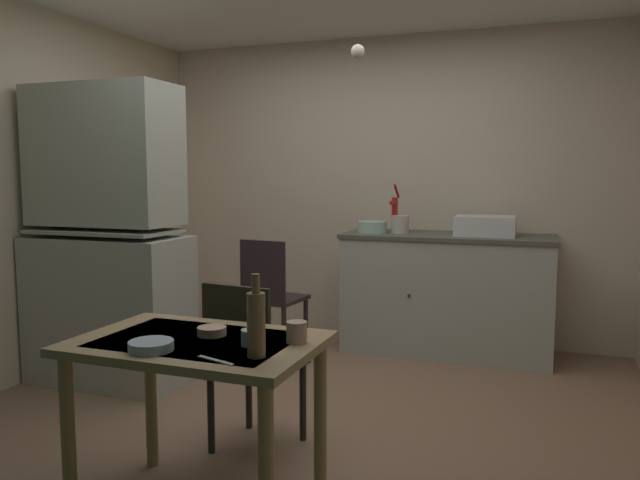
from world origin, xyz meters
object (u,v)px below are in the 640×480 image
(dining_table, at_px, (198,367))
(glass_bottle, at_px, (256,323))
(hand_pump, at_px, (395,211))
(chair_far_side, at_px, (250,361))
(serving_bowl_wide, at_px, (212,331))
(hutch_cabinet, at_px, (108,246))
(sink_basin, at_px, (485,225))
(chair_by_counter, at_px, (271,295))
(mixing_bowl_counter, at_px, (372,227))
(mug_tall, at_px, (252,337))

(dining_table, distance_m, glass_bottle, 0.43)
(hand_pump, height_order, chair_far_side, hand_pump)
(chair_far_side, xyz_separation_m, serving_bowl_wide, (0.07, -0.49, 0.28))
(serving_bowl_wide, bearing_deg, hutch_cabinet, 141.55)
(sink_basin, xyz_separation_m, hand_pump, (-0.71, 0.05, 0.09))
(hutch_cabinet, height_order, serving_bowl_wide, hutch_cabinet)
(dining_table, distance_m, chair_by_counter, 2.13)
(dining_table, bearing_deg, hutch_cabinet, 139.26)
(hand_pump, bearing_deg, mixing_bowl_counter, -149.40)
(mixing_bowl_counter, distance_m, chair_by_counter, 0.97)
(mixing_bowl_counter, distance_m, glass_bottle, 2.75)
(serving_bowl_wide, bearing_deg, chair_by_counter, 107.44)
(hand_pump, relative_size, serving_bowl_wide, 3.24)
(mixing_bowl_counter, bearing_deg, hand_pump, 30.60)
(hand_pump, distance_m, serving_bowl_wide, 2.65)
(hutch_cabinet, relative_size, glass_bottle, 6.41)
(hutch_cabinet, bearing_deg, chair_by_counter, 46.01)
(hutch_cabinet, bearing_deg, serving_bowl_wide, -38.45)
(chair_by_counter, bearing_deg, serving_bowl_wide, -72.56)
(sink_basin, relative_size, chair_far_side, 0.51)
(mixing_bowl_counter, relative_size, glass_bottle, 0.76)
(hand_pump, bearing_deg, chair_by_counter, -141.10)
(chair_far_side, xyz_separation_m, glass_bottle, (0.37, -0.70, 0.39))
(sink_basin, height_order, hand_pump, hand_pump)
(glass_bottle, bearing_deg, serving_bowl_wide, 145.18)
(hand_pump, height_order, dining_table, hand_pump)
(chair_by_counter, xyz_separation_m, mug_tall, (0.84, -2.05, 0.27))
(serving_bowl_wide, bearing_deg, glass_bottle, -34.82)
(dining_table, bearing_deg, chair_by_counter, 106.20)
(mixing_bowl_counter, xyz_separation_m, glass_bottle, (0.29, -2.73, -0.12))
(mixing_bowl_counter, relative_size, chair_far_side, 0.27)
(hutch_cabinet, distance_m, serving_bowl_wide, 1.83)
(sink_basin, relative_size, mug_tall, 5.21)
(hutch_cabinet, relative_size, hand_pump, 5.05)
(dining_table, height_order, chair_by_counter, chair_by_counter)
(chair_far_side, bearing_deg, glass_bottle, -61.99)
(hand_pump, bearing_deg, glass_bottle, -87.46)
(chair_by_counter, bearing_deg, dining_table, -73.80)
(dining_table, relative_size, chair_by_counter, 1.09)
(sink_basin, distance_m, mug_tall, 2.75)
(mug_tall, height_order, glass_bottle, glass_bottle)
(hutch_cabinet, distance_m, chair_by_counter, 1.24)
(chair_far_side, bearing_deg, mixing_bowl_counter, 87.57)
(hutch_cabinet, bearing_deg, mixing_bowl_counter, 43.79)
(hand_pump, bearing_deg, serving_bowl_wide, -93.95)
(serving_bowl_wide, bearing_deg, hand_pump, 86.05)
(sink_basin, bearing_deg, mixing_bowl_counter, -176.72)
(sink_basin, distance_m, chair_by_counter, 1.71)
(chair_far_side, xyz_separation_m, chair_by_counter, (-0.55, 1.48, 0.02))
(chair_by_counter, height_order, glass_bottle, glass_bottle)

